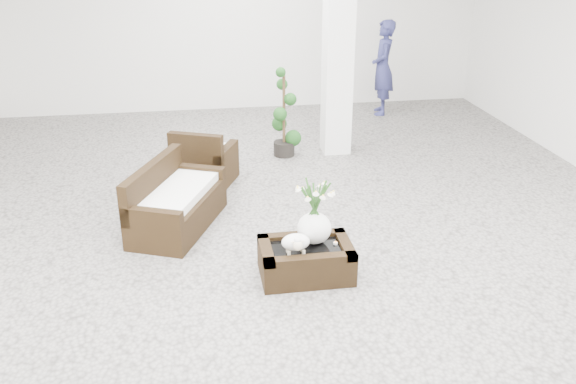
{
  "coord_description": "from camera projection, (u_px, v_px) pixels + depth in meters",
  "views": [
    {
      "loc": [
        -0.94,
        -6.0,
        3.2
      ],
      "look_at": [
        0.0,
        -0.1,
        0.62
      ],
      "focal_mm": 38.38,
      "sensor_mm": 36.0,
      "label": 1
    }
  ],
  "objects": [
    {
      "name": "loveseat",
      "position": [
        177.0,
        197.0,
        7.0
      ],
      "size": [
        1.18,
        1.57,
        0.76
      ],
      "primitive_type": "cube",
      "rotation": [
        0.0,
        0.0,
        1.17
      ],
      "color": "black",
      "rests_on": "ground"
    },
    {
      "name": "topiary",
      "position": [
        284.0,
        113.0,
        9.11
      ],
      "size": [
        0.35,
        0.35,
        1.32
      ],
      "primitive_type": null,
      "color": "#153D13",
      "rests_on": "ground"
    },
    {
      "name": "shopper",
      "position": [
        383.0,
        68.0,
        11.13
      ],
      "size": [
        0.52,
        0.69,
        1.7
      ],
      "primitive_type": "imported",
      "rotation": [
        0.0,
        0.0,
        -1.77
      ],
      "color": "navy",
      "rests_on": "ground"
    },
    {
      "name": "armchair",
      "position": [
        205.0,
        155.0,
        8.24
      ],
      "size": [
        0.94,
        0.93,
        0.78
      ],
      "primitive_type": "cube",
      "rotation": [
        0.0,
        0.0,
        2.74
      ],
      "color": "black",
      "rests_on": "ground"
    },
    {
      "name": "planter_narcissus",
      "position": [
        315.0,
        206.0,
        5.97
      ],
      "size": [
        0.44,
        0.44,
        0.8
      ],
      "primitive_type": null,
      "color": "white",
      "rests_on": "coffee_table"
    },
    {
      "name": "tealight",
      "position": [
        335.0,
        243.0,
        6.08
      ],
      "size": [
        0.04,
        0.04,
        0.03
      ],
      "primitive_type": "cylinder",
      "color": "white",
      "rests_on": "coffee_table"
    },
    {
      "name": "sheep_figurine",
      "position": [
        296.0,
        244.0,
        5.87
      ],
      "size": [
        0.28,
        0.23,
        0.21
      ],
      "primitive_type": "ellipsoid",
      "color": "white",
      "rests_on": "coffee_table"
    },
    {
      "name": "column",
      "position": [
        338.0,
        36.0,
        8.86
      ],
      "size": [
        0.4,
        0.4,
        3.5
      ],
      "primitive_type": "cube",
      "color": "white",
      "rests_on": "ground"
    },
    {
      "name": "ground",
      "position": [
        287.0,
        240.0,
        6.84
      ],
      "size": [
        11.0,
        11.0,
        0.0
      ],
      "primitive_type": "plane",
      "color": "gray",
      "rests_on": "ground"
    },
    {
      "name": "coffee_table",
      "position": [
        306.0,
        262.0,
        6.08
      ],
      "size": [
        0.9,
        0.6,
        0.31
      ],
      "primitive_type": "cube",
      "color": "black",
      "rests_on": "ground"
    }
  ]
}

